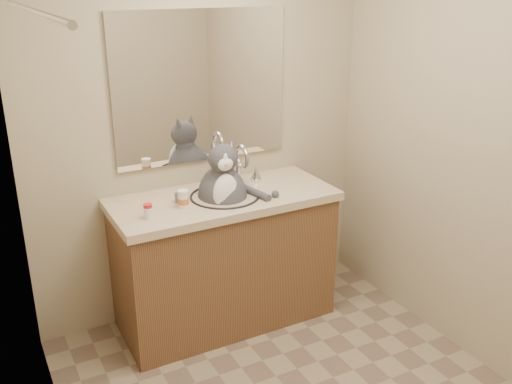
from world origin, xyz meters
TOP-DOWN VIEW (x-y plane):
  - room at (0.00, 0.00)m, footprint 2.22×2.52m
  - vanity at (0.00, 0.96)m, footprint 1.34×0.59m
  - mirror at (0.00, 1.24)m, footprint 1.10×0.02m
  - shower_curtain at (-1.05, 0.10)m, footprint 0.02×1.30m
  - cat at (-0.01, 0.95)m, footprint 0.40×0.40m
  - pill_bottle_redcap at (-0.50, 0.84)m, footprint 0.05×0.05m
  - pill_bottle_orange at (-0.28, 0.89)m, footprint 0.06×0.06m
  - grey_canister at (-0.28, 0.98)m, footprint 0.04×0.04m

SIDE VIEW (x-z plane):
  - vanity at x=0.00m, z-range -0.12..1.00m
  - cat at x=-0.01m, z-range 0.59..1.16m
  - grey_canister at x=-0.28m, z-range 0.85..0.91m
  - pill_bottle_redcap at x=-0.50m, z-range 0.85..0.93m
  - pill_bottle_orange at x=-0.28m, z-range 0.85..0.95m
  - shower_curtain at x=-1.05m, z-range 0.06..2.00m
  - room at x=0.00m, z-range -0.01..2.41m
  - mirror at x=0.00m, z-range 1.00..1.90m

